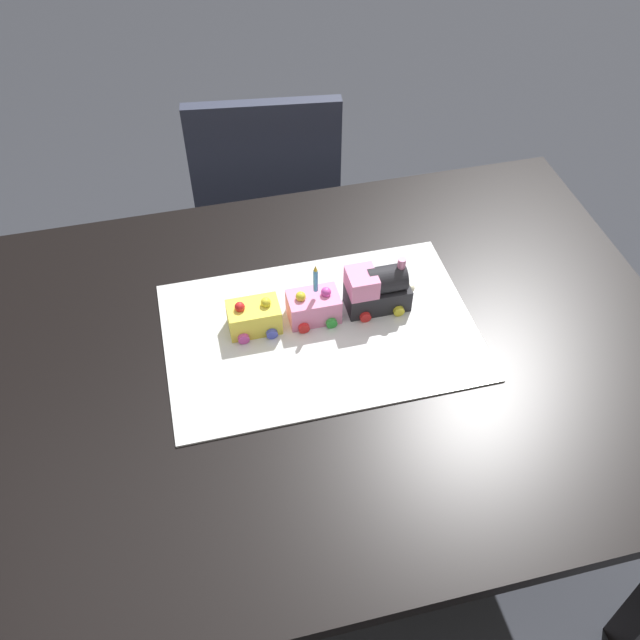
# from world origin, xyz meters

# --- Properties ---
(ground_plane) EXTENTS (8.00, 8.00, 0.00)m
(ground_plane) POSITION_xyz_m (0.00, 0.00, 0.00)
(ground_plane) COLOR #2D3038
(dining_table) EXTENTS (1.40, 1.00, 0.74)m
(dining_table) POSITION_xyz_m (0.00, 0.00, 0.63)
(dining_table) COLOR black
(dining_table) RESTS_ON ground
(chair) EXTENTS (0.45, 0.45, 0.86)m
(chair) POSITION_xyz_m (-0.04, -0.83, 0.47)
(chair) COLOR #2D3347
(chair) RESTS_ON ground
(cake_board) EXTENTS (0.60, 0.40, 0.00)m
(cake_board) POSITION_xyz_m (-0.01, -0.05, 0.74)
(cake_board) COLOR silver
(cake_board) RESTS_ON dining_table
(cake_locomotive) EXTENTS (0.14, 0.08, 0.12)m
(cake_locomotive) POSITION_xyz_m (-0.13, -0.09, 0.79)
(cake_locomotive) COLOR #232328
(cake_locomotive) RESTS_ON cake_board
(cake_car_caboose_bubblegum) EXTENTS (0.10, 0.08, 0.07)m
(cake_car_caboose_bubblegum) POSITION_xyz_m (-0.01, -0.09, 0.77)
(cake_car_caboose_bubblegum) COLOR pink
(cake_car_caboose_bubblegum) RESTS_ON cake_board
(cake_car_gondola_lemon) EXTENTS (0.10, 0.08, 0.07)m
(cake_car_gondola_lemon) POSITION_xyz_m (0.11, -0.09, 0.77)
(cake_car_gondola_lemon) COLOR #F4E04C
(cake_car_gondola_lemon) RESTS_ON cake_board
(birthday_candle) EXTENTS (0.01, 0.01, 0.06)m
(birthday_candle) POSITION_xyz_m (-0.01, -0.09, 0.85)
(birthday_candle) COLOR #4CA5E5
(birthday_candle) RESTS_ON cake_car_caboose_bubblegum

